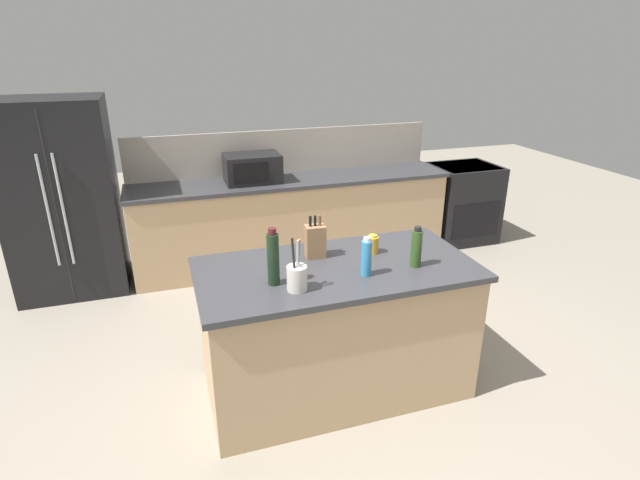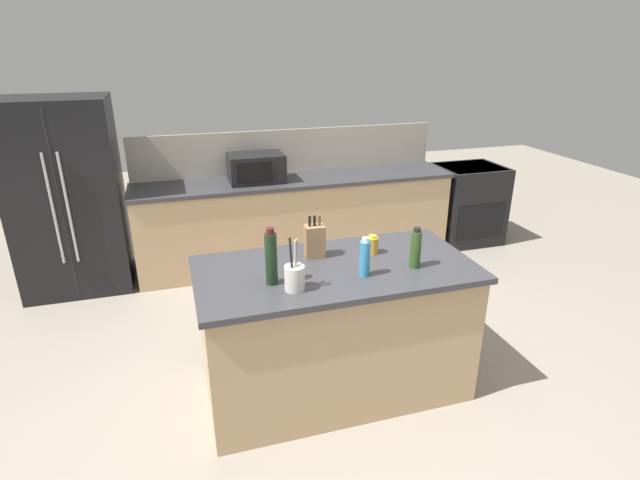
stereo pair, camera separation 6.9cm
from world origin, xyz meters
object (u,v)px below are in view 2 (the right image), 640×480
Objects in this scene: honey_jar at (372,245)px; olive_oil_bottle at (416,249)px; wine_bottle at (271,258)px; refrigerator at (68,197)px; microwave at (256,168)px; utensil_crock at (295,277)px; range_oven at (467,203)px; knife_block at (315,241)px; dish_soap_bottle at (365,258)px.

honey_jar is 0.48× the size of olive_oil_bottle.
wine_bottle reaches higher than honey_jar.
microwave is at bearing -1.64° from refrigerator.
wine_bottle is at bearing 133.46° from utensil_crock.
microwave reaches higher than olive_oil_bottle.
knife_block is (-2.49, -2.00, 0.59)m from range_oven.
wine_bottle is at bearing -97.97° from microwave.
refrigerator is at bearing 134.92° from olive_oil_bottle.
knife_block is 0.42m from dish_soap_bottle.
refrigerator is 1.80m from microwave.
refrigerator is 3.06m from honey_jar.
range_oven is 2.87× the size of utensil_crock.
wine_bottle reaches higher than range_oven.
utensil_crock is (-2.74, -2.43, 0.56)m from range_oven.
olive_oil_bottle is (0.57, -0.35, 0.01)m from knife_block.
microwave is at bearing 95.91° from dish_soap_bottle.
microwave is at bearing 101.63° from honey_jar.
wine_bottle is (-0.75, -0.25, 0.11)m from honey_jar.
utensil_crock reaches higher than range_oven.
wine_bottle reaches higher than microwave.
knife_block reaches higher than range_oven.
olive_oil_bottle is at bearing -2.31° from wine_bottle.
knife_block is 0.40m from honey_jar.
refrigerator is 4.34m from range_oven.
dish_soap_bottle is 0.36m from olive_oil_bottle.
wine_bottle is at bearing -161.62° from honey_jar.
range_oven is at bearing -0.00° from microwave.
range_oven is at bearing 46.10° from dish_soap_bottle.
knife_block is at bearing 119.92° from dish_soap_bottle.
refrigerator is 3.29× the size of microwave.
honey_jar is 0.51× the size of dish_soap_bottle.
refrigerator reaches higher than utensil_crock.
range_oven is 3.70m from utensil_crock.
dish_soap_bottle is (0.21, -0.37, 0.01)m from knife_block.
knife_block reaches higher than dish_soap_bottle.
wine_bottle reaches higher than utensil_crock.
microwave is 2.44m from utensil_crock.
dish_soap_bottle is at bearing -120.15° from honey_jar.
honey_jar is at bearing -4.82° from knife_block.
honey_jar is at bearing 121.57° from olive_oil_bottle.
knife_block is 2.23× the size of honey_jar.
range_oven is 3.25m from knife_block.
utensil_crock is at bearing -150.17° from honey_jar.
refrigerator is 2.75m from knife_block.
knife_block reaches higher than olive_oil_bottle.
wine_bottle is 1.41× the size of dish_soap_bottle.
knife_block is 0.82× the size of wine_bottle.
refrigerator is 6.31× the size of knife_block.
utensil_crock is (-0.21, -2.43, -0.06)m from microwave.
dish_soap_bottle reaches higher than honey_jar.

